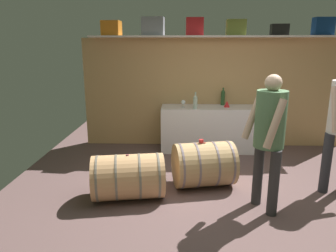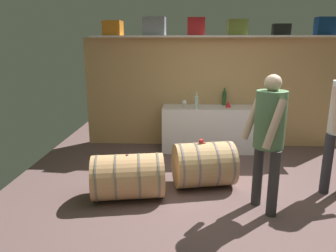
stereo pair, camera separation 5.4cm
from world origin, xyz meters
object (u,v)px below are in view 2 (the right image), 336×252
at_px(wine_barrel_near, 204,164).
at_px(toolcase_orange, 113,28).
at_px(tasting_cup, 201,141).
at_px(wine_barrel_far, 128,177).
at_px(toolcase_grey, 154,26).
at_px(wine_bottle_clear, 196,102).
at_px(toolcase_navy, 325,26).
at_px(wine_glass, 184,102).
at_px(work_cabinet, 210,129).
at_px(wine_bottle_green, 224,97).
at_px(toolcase_olive, 238,27).
at_px(winemaker_pouring, 269,130).
at_px(red_funnel, 228,104).
at_px(toolcase_red, 196,27).
at_px(toolcase_black, 281,30).

bearing_deg(wine_barrel_near, toolcase_orange, 119.46).
bearing_deg(tasting_cup, wine_barrel_far, -156.08).
relative_size(toolcase_grey, wine_bottle_clear, 1.34).
xyz_separation_m(toolcase_navy, wine_glass, (-2.52, -0.27, -1.36)).
distance_m(toolcase_grey, work_cabinet, 2.17).
bearing_deg(wine_bottle_green, toolcase_olive, -0.13).
xyz_separation_m(toolcase_orange, winemaker_pouring, (2.31, -2.49, -1.26)).
bearing_deg(wine_glass, toolcase_grey, 154.84).
distance_m(toolcase_olive, wine_glass, 1.67).
relative_size(wine_bottle_clear, wine_glass, 2.18).
bearing_deg(wine_barrel_near, toolcase_navy, 27.14).
height_order(work_cabinet, wine_glass, wine_glass).
bearing_deg(toolcase_grey, wine_bottle_clear, -22.38).
bearing_deg(wine_glass, wine_barrel_near, -79.81).
bearing_deg(tasting_cup, winemaker_pouring, -41.84).
xyz_separation_m(toolcase_olive, red_funnel, (-0.13, -0.22, -1.38)).
distance_m(wine_bottle_green, wine_barrel_far, 2.80).
height_order(wine_barrel_far, winemaker_pouring, winemaker_pouring).
xyz_separation_m(toolcase_olive, wine_barrel_far, (-1.69, -2.26, -1.98)).
bearing_deg(wine_glass, work_cabinet, 6.93).
relative_size(toolcase_red, toolcase_black, 1.04).
height_order(toolcase_olive, wine_bottle_clear, toolcase_olive).
bearing_deg(wine_bottle_green, toolcase_black, -0.02).
relative_size(toolcase_grey, wine_bottle_green, 1.21).
relative_size(toolcase_red, winemaker_pouring, 0.19).
relative_size(wine_barrel_near, tasting_cup, 14.49).
bearing_deg(red_funnel, toolcase_olive, 58.96).
bearing_deg(wine_bottle_clear, wine_bottle_green, 35.33).
xyz_separation_m(toolcase_grey, wine_barrel_far, (-0.17, -2.26, -2.01)).
bearing_deg(toolcase_olive, work_cabinet, -154.37).
bearing_deg(wine_bottle_clear, toolcase_orange, 165.98).
height_order(toolcase_navy, winemaker_pouring, toolcase_navy).
xyz_separation_m(wine_bottle_green, tasting_cup, (-0.53, -1.83, -0.33)).
xyz_separation_m(wine_bottle_clear, tasting_cup, (0.02, -1.44, -0.31)).
bearing_deg(wine_bottle_green, wine_bottle_clear, -144.67).
bearing_deg(wine_bottle_clear, wine_barrel_near, -87.48).
relative_size(toolcase_grey, wine_barrel_far, 0.40).
distance_m(wine_bottle_clear, winemaker_pouring, 2.23).
bearing_deg(wine_glass, wine_bottle_clear, -29.43).
xyz_separation_m(wine_barrel_far, tasting_cup, (0.97, 0.43, 0.36)).
height_order(red_funnel, wine_barrel_near, red_funnel).
height_order(toolcase_olive, wine_glass, toolcase_olive).
relative_size(work_cabinet, wine_glass, 12.95).
relative_size(toolcase_orange, wine_barrel_far, 0.33).
xyz_separation_m(toolcase_black, winemaker_pouring, (-0.77, -2.49, -1.23)).
bearing_deg(toolcase_red, winemaker_pouring, -72.71).
distance_m(toolcase_grey, tasting_cup, 2.59).
xyz_separation_m(toolcase_olive, toolcase_navy, (1.57, 0.00, 0.02)).
relative_size(toolcase_navy, tasting_cup, 5.23).
distance_m(toolcase_orange, red_funnel, 2.57).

